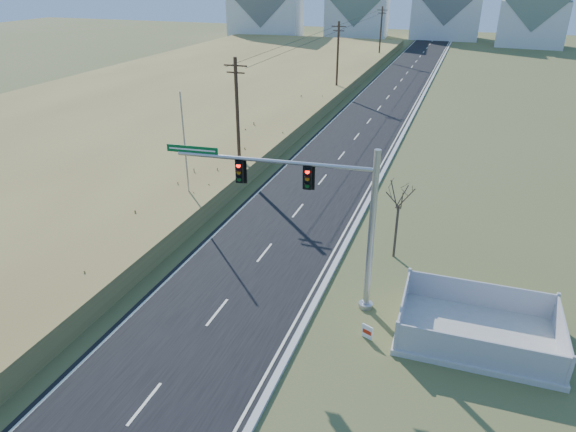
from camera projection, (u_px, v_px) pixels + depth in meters
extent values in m
plane|color=brown|center=(235.00, 291.00, 25.90)|extent=(260.00, 260.00, 0.00)
cube|color=black|center=(393.00, 91.00, 68.37)|extent=(8.00, 180.00, 0.06)
cube|color=#B2AFA8|center=(425.00, 93.00, 67.10)|extent=(0.30, 180.00, 0.18)
cube|color=#A39249|center=(196.00, 89.00, 66.82)|extent=(38.00, 110.00, 1.30)
cylinder|color=#422D1E|center=(238.00, 119.00, 38.65)|extent=(0.26, 0.26, 9.00)
cube|color=#422D1E|center=(235.00, 66.00, 36.96)|extent=(1.80, 0.10, 0.10)
cube|color=#422D1E|center=(236.00, 73.00, 37.17)|extent=(1.40, 0.10, 0.10)
cylinder|color=#422D1E|center=(338.00, 59.00, 64.14)|extent=(0.26, 0.26, 9.00)
cube|color=#422D1E|center=(339.00, 26.00, 62.45)|extent=(1.80, 0.10, 0.10)
cube|color=#422D1E|center=(339.00, 31.00, 62.66)|extent=(1.40, 0.10, 0.10)
cylinder|color=#422D1E|center=(381.00, 34.00, 89.62)|extent=(0.26, 0.26, 9.00)
cube|color=#422D1E|center=(382.00, 10.00, 87.93)|extent=(1.80, 0.10, 0.10)
cube|color=#422D1E|center=(382.00, 13.00, 88.15)|extent=(1.40, 0.10, 0.10)
cube|color=silver|center=(266.00, 15.00, 120.11)|extent=(17.38, 13.12, 10.00)
cube|color=silver|center=(357.00, 17.00, 121.12)|extent=(14.66, 10.95, 9.00)
cube|color=silver|center=(446.00, 16.00, 118.29)|extent=(15.00, 10.00, 10.00)
cube|color=silver|center=(533.00, 24.00, 106.30)|extent=(13.87, 10.31, 9.00)
cylinder|color=#9EA0A5|center=(366.00, 305.00, 24.60)|extent=(0.68, 0.68, 0.23)
cylinder|color=#9EA0A5|center=(371.00, 234.00, 22.94)|extent=(0.29, 0.29, 7.91)
cylinder|color=#9EA0A5|center=(273.00, 161.00, 22.62)|extent=(9.02, 1.00, 0.18)
cube|color=black|center=(308.00, 178.00, 22.54)|extent=(0.36, 0.31, 1.05)
cube|color=black|center=(240.00, 171.00, 23.24)|extent=(0.36, 0.31, 1.05)
cube|color=#045220|center=(192.00, 149.00, 23.38)|extent=(2.48, 0.27, 0.34)
cube|color=#B7B5AD|center=(476.00, 336.00, 22.52)|extent=(6.90, 4.76, 0.26)
cube|color=#ABABB0|center=(479.00, 353.00, 20.32)|extent=(6.53, 0.18, 1.31)
cube|color=#ABABB0|center=(479.00, 294.00, 24.04)|extent=(6.53, 0.18, 1.31)
cube|color=#ABABB0|center=(403.00, 307.00, 23.12)|extent=(0.15, 4.35, 1.31)
cube|color=#ABABB0|center=(562.00, 337.00, 21.24)|extent=(0.15, 4.35, 1.31)
cube|color=white|center=(367.00, 332.00, 22.41)|extent=(0.51, 0.26, 0.67)
cube|color=red|center=(367.00, 332.00, 22.39)|extent=(0.40, 0.19, 0.19)
cylinder|color=#B7B5AD|center=(190.00, 208.00, 34.73)|extent=(0.36, 0.36, 0.16)
cylinder|color=#9EA0A5|center=(185.00, 153.00, 33.05)|extent=(0.10, 0.10, 7.93)
cylinder|color=#4C3F33|center=(396.00, 232.00, 28.34)|extent=(0.14, 0.14, 3.12)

